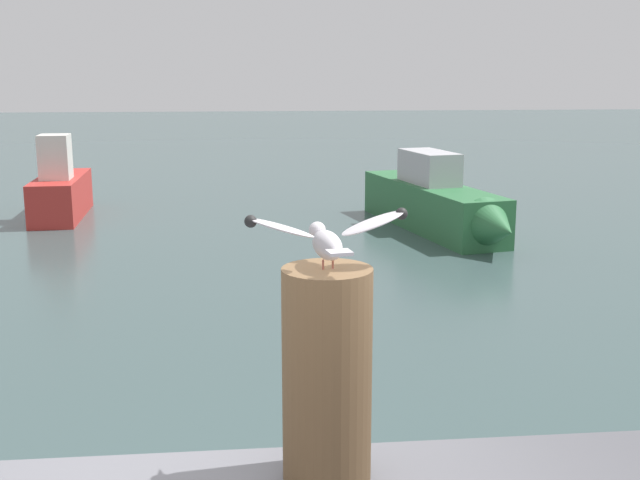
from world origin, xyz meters
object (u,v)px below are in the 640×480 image
object	(u,v)px
boat_green	(438,204)
seagull	(327,237)
boat_red	(63,190)
mooring_post	(327,375)

from	to	relation	value
boat_green	seagull	bearing A→B (deg)	-106.08
seagull	boat_green	xyz separation A→B (m)	(3.64, 12.64, -2.05)
seagull	boat_red	world-z (taller)	seagull
boat_green	boat_red	bearing A→B (deg)	161.12
boat_green	mooring_post	bearing A→B (deg)	-106.07
mooring_post	boat_green	bearing A→B (deg)	73.93
mooring_post	seagull	xyz separation A→B (m)	(-0.00, 0.00, 0.52)
mooring_post	boat_red	world-z (taller)	mooring_post
seagull	boat_green	size ratio (longest dim) A/B	0.11
mooring_post	boat_green	world-z (taller)	mooring_post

